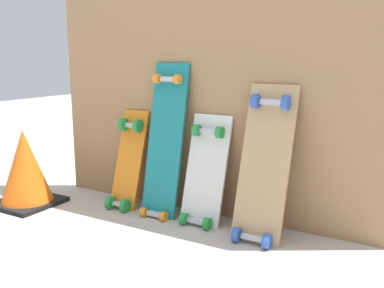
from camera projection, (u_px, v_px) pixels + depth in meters
The scene contains 7 objects.
ground_plane at pixel (199, 215), 2.29m from camera, with size 12.00×12.00×0.00m, color #B2AAA0.
plywood_wall_panel at pixel (206, 43), 2.18m from camera, with size 1.86×0.04×1.78m, color #99724C.
skateboard_orange at pixel (128, 165), 2.40m from camera, with size 0.17×0.24×0.59m.
skateboard_teal at pixel (164, 147), 2.26m from camera, with size 0.20×0.24×0.87m.
skateboard_white at pixel (205, 176), 2.17m from camera, with size 0.21×0.23×0.61m.
skateboard_natural at pixel (264, 170), 1.97m from camera, with size 0.23×0.29×0.77m.
traffic_cone at pixel (25, 168), 2.42m from camera, with size 0.33×0.33×0.43m.
Camera 1 is at (1.05, -1.90, 0.83)m, focal length 40.58 mm.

